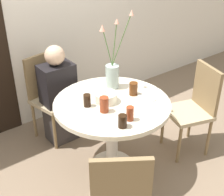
# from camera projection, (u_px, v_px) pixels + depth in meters

# --- Properties ---
(ground_plane) EXTENTS (16.00, 16.00, 0.00)m
(ground_plane) POSITION_uv_depth(u_px,v_px,m) (112.00, 166.00, 3.11)
(ground_plane) COLOR #7A6651
(wall_back) EXTENTS (8.00, 0.05, 2.60)m
(wall_back) POSITION_uv_depth(u_px,v_px,m) (40.00, 10.00, 3.35)
(wall_back) COLOR silver
(wall_back) RESTS_ON ground_plane
(dining_table) EXTENTS (1.04, 1.04, 0.74)m
(dining_table) POSITION_uv_depth(u_px,v_px,m) (112.00, 115.00, 2.82)
(dining_table) COLOR beige
(dining_table) RESTS_ON ground_plane
(chair_near_front) EXTENTS (0.48, 0.48, 0.93)m
(chair_near_front) POSITION_uv_depth(u_px,v_px,m) (49.00, 92.00, 3.35)
(chair_near_front) COLOR tan
(chair_near_front) RESTS_ON ground_plane
(chair_right_flank) EXTENTS (0.56, 0.56, 0.93)m
(chair_right_flank) POSITION_uv_depth(u_px,v_px,m) (120.00, 196.00, 2.08)
(chair_right_flank) COLOR tan
(chair_right_flank) RESTS_ON ground_plane
(chair_left_flank) EXTENTS (0.50, 0.50, 0.93)m
(chair_left_flank) POSITION_uv_depth(u_px,v_px,m) (195.00, 105.00, 3.12)
(chair_left_flank) COLOR tan
(chair_left_flank) RESTS_ON ground_plane
(birthday_cake) EXTENTS (0.20, 0.20, 0.13)m
(birthday_cake) POSITION_uv_depth(u_px,v_px,m) (106.00, 97.00, 2.74)
(birthday_cake) COLOR white
(birthday_cake) RESTS_ON dining_table
(flower_vase) EXTENTS (0.20, 0.26, 0.75)m
(flower_vase) POSITION_uv_depth(u_px,v_px,m) (112.00, 72.00, 2.92)
(flower_vase) COLOR #9EB2AD
(flower_vase) RESTS_ON dining_table
(side_plate) EXTENTS (0.17, 0.17, 0.01)m
(side_plate) POSITION_uv_depth(u_px,v_px,m) (147.00, 98.00, 2.80)
(side_plate) COLOR white
(side_plate) RESTS_ON dining_table
(drink_glass_0) EXTENTS (0.07, 0.07, 0.11)m
(drink_glass_0) POSITION_uv_depth(u_px,v_px,m) (123.00, 121.00, 2.39)
(drink_glass_0) COLOR black
(drink_glass_0) RESTS_ON dining_table
(drink_glass_1) EXTENTS (0.06, 0.06, 0.11)m
(drink_glass_1) POSITION_uv_depth(u_px,v_px,m) (87.00, 100.00, 2.66)
(drink_glass_1) COLOR black
(drink_glass_1) RESTS_ON dining_table
(drink_glass_2) EXTENTS (0.06, 0.06, 0.12)m
(drink_glass_2) POSITION_uv_depth(u_px,v_px,m) (130.00, 114.00, 2.47)
(drink_glass_2) COLOR maroon
(drink_glass_2) RESTS_ON dining_table
(drink_glass_3) EXTENTS (0.08, 0.08, 0.14)m
(drink_glass_3) POSITION_uv_depth(u_px,v_px,m) (104.00, 104.00, 2.58)
(drink_glass_3) COLOR maroon
(drink_glass_3) RESTS_ON dining_table
(drink_glass_4) EXTENTS (0.08, 0.08, 0.12)m
(drink_glass_4) POSITION_uv_depth(u_px,v_px,m) (133.00, 89.00, 2.84)
(drink_glass_4) COLOR #51280F
(drink_glass_4) RESTS_ON dining_table
(person_woman) EXTENTS (0.34, 0.24, 1.09)m
(person_woman) POSITION_uv_depth(u_px,v_px,m) (59.00, 98.00, 3.27)
(person_woman) COLOR #383333
(person_woman) RESTS_ON ground_plane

